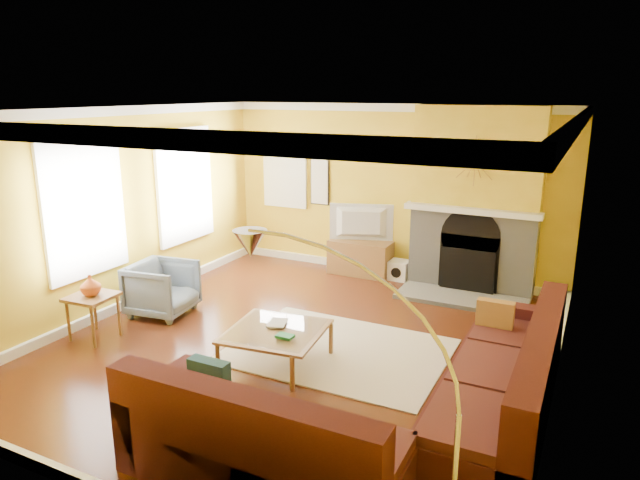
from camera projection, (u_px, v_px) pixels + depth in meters
The scene contains 27 objects.
floor at pixel (303, 344), 6.73m from camera, with size 5.50×6.00×0.02m, color #602B14.
ceiling at pixel (301, 109), 6.03m from camera, with size 5.50×6.00×0.02m, color white.
wall_back at pixel (392, 191), 8.99m from camera, with size 5.50×0.02×2.70m, color gold.
wall_front at pixel (89, 332), 3.77m from camera, with size 5.50×0.02×2.70m, color gold.
wall_left at pixel (119, 211), 7.56m from camera, with size 0.02×6.00×2.70m, color gold.
wall_right at pixel (569, 266), 5.20m from camera, with size 0.02×6.00×2.70m, color gold.
baseboard at pixel (303, 339), 6.71m from camera, with size 5.50×6.00×0.12m, color white, non-canonical shape.
crown_molding at pixel (301, 115), 6.05m from camera, with size 5.50×6.00×0.12m, color white, non-canonical shape.
window_left_near at pixel (184, 185), 8.64m from camera, with size 0.06×1.22×1.72m, color white.
window_left_far at pixel (83, 208), 6.99m from camera, with size 0.06×1.22×1.72m, color white.
window_back at pixel (285, 172), 9.71m from camera, with size 0.82×0.06×1.22m, color white.
wall_art at pixel (320, 171), 9.43m from camera, with size 0.34×0.04×1.14m, color white.
fireplace at pixel (475, 201), 8.23m from camera, with size 1.80×0.40×2.70m, color gray, non-canonical shape.
mantel at pixel (471, 211), 8.05m from camera, with size 1.92×0.22×0.08m, color white.
hearth at pixel (461, 299), 8.09m from camera, with size 1.80×0.70×0.06m, color gray.
sunburst at pixel (475, 161), 7.88m from camera, with size 0.70×0.04×0.70m, color olive, non-canonical shape.
rug at pixel (339, 350), 6.53m from camera, with size 2.40×1.80×0.02m, color beige.
sectional_sofa at pixel (376, 363), 5.28m from camera, with size 2.98×3.56×0.90m, color #471916, non-canonical shape.
coffee_table at pixel (276, 346), 6.21m from camera, with size 1.00×1.00×0.40m, color white, non-canonical shape.
media_console at pixel (360, 257), 9.22m from camera, with size 1.00×0.45×0.55m, color olive.
tv at pixel (361, 223), 9.07m from camera, with size 1.02×0.13×0.59m, color black.
subwoofer at pixel (399, 270), 8.98m from camera, with size 0.30×0.30×0.30m, color white.
armchair at pixel (162, 289), 7.54m from camera, with size 0.76×0.78×0.71m, color slate.
side_table at pixel (94, 317), 6.81m from camera, with size 0.50×0.50×0.55m, color olive, non-canonical shape.
vase at pixel (90, 285), 6.71m from camera, with size 0.24×0.24×0.25m, color #D8591E.
book at pixel (269, 322), 6.31m from camera, with size 0.20×0.27×0.03m, color white.
arc_lamp at pixel (356, 424), 3.24m from camera, with size 1.35×0.36×2.12m, color silver, non-canonical shape.
Camera 1 is at (2.92, -5.46, 2.91)m, focal length 32.00 mm.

